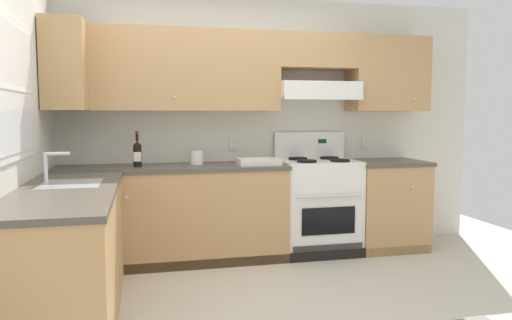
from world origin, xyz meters
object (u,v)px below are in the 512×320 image
bowl (259,163)px  stove (318,205)px  wine_bottle (137,153)px  paper_towel_roll (197,157)px

bowl → stove: bearing=9.1°
wine_bottle → bowl: 1.12m
bowl → paper_towel_roll: (-0.56, 0.20, 0.05)m
stove → bowl: (-0.63, -0.10, 0.45)m
wine_bottle → paper_towel_roll: 0.57m
wine_bottle → stove: bearing=0.6°
stove → wine_bottle: bearing=-179.4°
wine_bottle → paper_towel_roll: (0.55, 0.11, -0.06)m
stove → paper_towel_roll: bearing=175.5°
bowl → wine_bottle: bearing=175.7°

